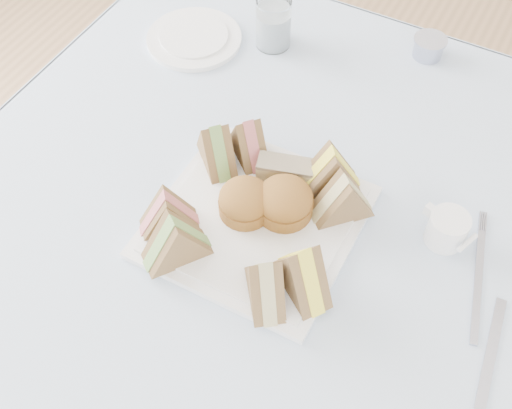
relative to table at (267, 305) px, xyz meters
The scene contains 21 objects.
floor 0.37m from the table, ahead, with size 4.00×4.00×0.00m, color #9E7751.
table is the anchor object (origin of this frame).
tablecloth 0.37m from the table, ahead, with size 1.02×1.02×0.01m, color #B3DBFD.
serving_plate 0.39m from the table, 83.72° to the right, with size 0.30×0.30×0.01m, color white.
sandwich_fl_a 0.46m from the table, 127.63° to the right, with size 0.09×0.04×0.08m, color brown, non-canonical shape.
sandwich_fl_b 0.47m from the table, 110.70° to the right, with size 0.10×0.05×0.09m, color brown, non-canonical shape.
sandwich_fr_a 0.47m from the table, 48.23° to the right, with size 0.10×0.05×0.09m, color brown, non-canonical shape.
sandwich_fr_b 0.47m from the table, 64.81° to the right, with size 0.10×0.04×0.09m, color brown, non-canonical shape.
sandwich_bl_a 0.44m from the table, behind, with size 0.10×0.04×0.08m, color brown, non-canonical shape.
sandwich_bl_b 0.44m from the table, 143.49° to the left, with size 0.09×0.04×0.08m, color brown, non-canonical shape.
sandwich_br_a 0.45m from the table, ahead, with size 0.10×0.04×0.09m, color brown, non-canonical shape.
sandwich_br_b 0.44m from the table, 33.00° to the left, with size 0.10×0.05×0.09m, color brown, non-canonical shape.
scone_left 0.42m from the table, 105.12° to the right, with size 0.08×0.08×0.06m, color olive.
scone_right 0.42m from the table, 35.78° to the right, with size 0.09×0.09×0.06m, color olive.
pastry_slice 0.41m from the table, 70.18° to the left, with size 0.09×0.04×0.04m, color #BCAE87.
side_plate 0.55m from the table, 138.98° to the left, with size 0.18×0.18×0.01m, color white.
water_glass 0.56m from the table, 116.75° to the left, with size 0.07×0.07×0.10m, color white.
tea_strainer 0.60m from the table, 76.21° to the left, with size 0.06×0.06×0.04m, color #A8AAC0.
knife 0.55m from the table, 14.82° to the right, with size 0.01×0.18×0.00m, color #A8AAC0.
fork 0.51m from the table, ahead, with size 0.01×0.19×0.00m, color #A8AAC0.
creamer_jug 0.49m from the table, 10.54° to the left, with size 0.06×0.06×0.05m, color white.
Camera 1 is at (0.27, -0.55, 1.56)m, focal length 45.00 mm.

